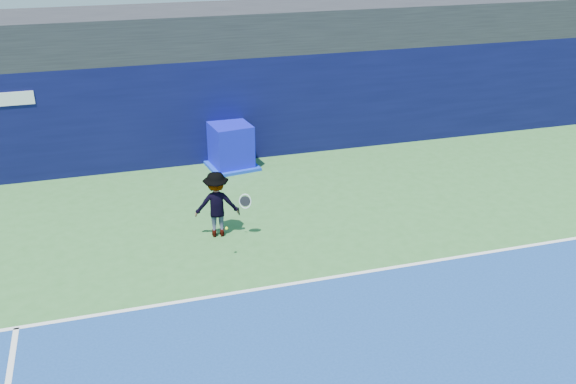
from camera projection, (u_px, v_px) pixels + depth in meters
name	position (u px, v px, depth m)	size (l,w,h in m)	color
ground	(338.00, 384.00, 10.11)	(80.00, 80.00, 0.00)	#357032
baseline	(285.00, 285.00, 12.74)	(24.00, 0.10, 0.01)	white
stadium_band	(203.00, 29.00, 18.71)	(36.00, 3.00, 1.20)	black
back_wall_assembly	(213.00, 108.00, 18.69)	(36.00, 1.03, 3.00)	#090B35
equipment_cart	(231.00, 148.00, 18.31)	(1.51, 1.51, 1.28)	#0D0EC0
tennis_player	(217.00, 204.00, 14.39)	(1.26, 0.73, 1.54)	white
tennis_ball	(226.00, 228.00, 13.42)	(0.06, 0.06, 0.06)	#E8F91B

